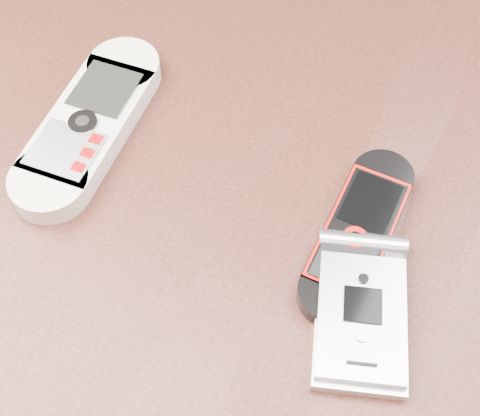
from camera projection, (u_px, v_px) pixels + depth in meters
name	position (u px, v px, depth m)	size (l,w,h in m)	color
table	(235.00, 278.00, 0.58)	(1.20, 0.80, 0.75)	black
nokia_white	(89.00, 123.00, 0.52)	(0.06, 0.18, 0.02)	white
nokia_black_red	(358.00, 232.00, 0.47)	(0.05, 0.15, 0.01)	black
motorola_razr	(361.00, 314.00, 0.44)	(0.06, 0.12, 0.02)	silver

